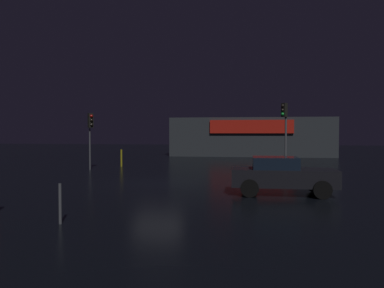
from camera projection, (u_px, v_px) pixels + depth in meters
ground_plane at (158, 183)px, 18.67m from camera, size 120.00×120.00×0.00m
store_building at (251, 137)px, 43.41m from camera, size 17.54×10.19×4.20m
traffic_signal_opposite at (90, 127)px, 25.36m from camera, size 0.42×0.42×3.91m
traffic_signal_cross_left at (285, 123)px, 23.72m from camera, size 0.43×0.42×4.48m
car_near at (282, 175)px, 15.27m from camera, size 4.24×1.93×1.57m
bollard_kerb_a at (60, 204)px, 10.36m from camera, size 0.09×0.09×1.14m
bollard_kerb_b at (121, 158)px, 27.95m from camera, size 0.14×0.14×1.29m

